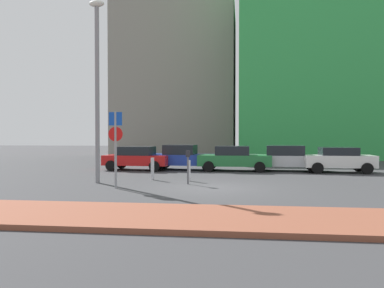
{
  "coord_description": "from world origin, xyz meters",
  "views": [
    {
      "loc": [
        1.18,
        -16.25,
        2.21
      ],
      "look_at": [
        -1.25,
        2.96,
        1.75
      ],
      "focal_mm": 36.85,
      "sensor_mm": 36.0,
      "label": 1
    }
  ],
  "objects_px": {
    "parked_car_silver": "(286,158)",
    "street_lamp": "(97,78)",
    "parked_car_green": "(234,158)",
    "parking_meter": "(188,163)",
    "parked_car_blue": "(184,157)",
    "parked_car_white": "(338,159)",
    "parking_sign_post": "(116,140)",
    "parked_car_red": "(137,158)",
    "traffic_bollard_mid": "(189,171)",
    "traffic_bollard_near": "(152,169)"
  },
  "relations": [
    {
      "from": "street_lamp",
      "to": "parking_sign_post",
      "type": "bearing_deg",
      "value": -49.76
    },
    {
      "from": "parked_car_silver",
      "to": "street_lamp",
      "type": "relative_size",
      "value": 0.55
    },
    {
      "from": "parked_car_white",
      "to": "parking_meter",
      "type": "distance_m",
      "value": 10.28
    },
    {
      "from": "parked_car_red",
      "to": "parked_car_blue",
      "type": "height_order",
      "value": "parked_car_blue"
    },
    {
      "from": "street_lamp",
      "to": "traffic_bollard_near",
      "type": "distance_m",
      "value": 5.03
    },
    {
      "from": "parked_car_white",
      "to": "parking_sign_post",
      "type": "relative_size",
      "value": 1.25
    },
    {
      "from": "parked_car_silver",
      "to": "traffic_bollard_mid",
      "type": "distance_m",
      "value": 7.85
    },
    {
      "from": "parked_car_red",
      "to": "parked_car_white",
      "type": "xyz_separation_m",
      "value": [
        12.11,
        -0.11,
        0.01
      ]
    },
    {
      "from": "parked_car_blue",
      "to": "street_lamp",
      "type": "xyz_separation_m",
      "value": [
        -2.94,
        -7.19,
        4.01
      ]
    },
    {
      "from": "parked_car_green",
      "to": "traffic_bollard_near",
      "type": "relative_size",
      "value": 4.09
    },
    {
      "from": "parked_car_white",
      "to": "traffic_bollard_near",
      "type": "height_order",
      "value": "parked_car_white"
    },
    {
      "from": "parked_car_green",
      "to": "parking_meter",
      "type": "height_order",
      "value": "parked_car_green"
    },
    {
      "from": "parked_car_white",
      "to": "street_lamp",
      "type": "bearing_deg",
      "value": -151.79
    },
    {
      "from": "parked_car_silver",
      "to": "traffic_bollard_mid",
      "type": "xyz_separation_m",
      "value": [
        -5.15,
        -5.91,
        -0.3
      ]
    },
    {
      "from": "parked_car_green",
      "to": "traffic_bollard_mid",
      "type": "height_order",
      "value": "parked_car_green"
    },
    {
      "from": "parking_sign_post",
      "to": "traffic_bollard_near",
      "type": "bearing_deg",
      "value": 75.44
    },
    {
      "from": "traffic_bollard_near",
      "to": "parking_sign_post",
      "type": "bearing_deg",
      "value": -104.56
    },
    {
      "from": "parked_car_silver",
      "to": "parking_sign_post",
      "type": "bearing_deg",
      "value": -131.52
    },
    {
      "from": "parking_sign_post",
      "to": "parking_meter",
      "type": "height_order",
      "value": "parking_sign_post"
    },
    {
      "from": "parking_meter",
      "to": "parked_car_blue",
      "type": "bearing_deg",
      "value": 99.74
    },
    {
      "from": "parked_car_blue",
      "to": "parked_car_white",
      "type": "distance_m",
      "value": 9.24
    },
    {
      "from": "parked_car_white",
      "to": "parking_meter",
      "type": "relative_size",
      "value": 2.63
    },
    {
      "from": "traffic_bollard_mid",
      "to": "traffic_bollard_near",
      "type": "bearing_deg",
      "value": 171.94
    },
    {
      "from": "parked_car_green",
      "to": "parked_car_white",
      "type": "height_order",
      "value": "parked_car_green"
    },
    {
      "from": "parked_car_red",
      "to": "parked_car_white",
      "type": "height_order",
      "value": "parked_car_white"
    },
    {
      "from": "parked_car_green",
      "to": "street_lamp",
      "type": "relative_size",
      "value": 0.53
    },
    {
      "from": "traffic_bollard_near",
      "to": "parked_car_red",
      "type": "bearing_deg",
      "value": 112.99
    },
    {
      "from": "parked_car_green",
      "to": "street_lamp",
      "type": "xyz_separation_m",
      "value": [
        -6.08,
        -6.84,
        4.02
      ]
    },
    {
      "from": "parked_car_green",
      "to": "parked_car_silver",
      "type": "bearing_deg",
      "value": 5.94
    },
    {
      "from": "parked_car_blue",
      "to": "parked_car_silver",
      "type": "bearing_deg",
      "value": -0.26
    },
    {
      "from": "parked_car_silver",
      "to": "traffic_bollard_mid",
      "type": "bearing_deg",
      "value": -131.06
    },
    {
      "from": "parked_car_silver",
      "to": "parking_sign_post",
      "type": "relative_size",
      "value": 1.45
    },
    {
      "from": "parking_meter",
      "to": "traffic_bollard_near",
      "type": "relative_size",
      "value": 1.39
    },
    {
      "from": "parked_car_white",
      "to": "parking_sign_post",
      "type": "xyz_separation_m",
      "value": [
        -10.75,
        -8.17,
        1.22
      ]
    },
    {
      "from": "parking_sign_post",
      "to": "traffic_bollard_mid",
      "type": "xyz_separation_m",
      "value": [
        2.65,
        2.9,
        -1.5
      ]
    },
    {
      "from": "parked_car_red",
      "to": "parking_meter",
      "type": "distance_m",
      "value": 7.76
    },
    {
      "from": "parking_sign_post",
      "to": "parking_meter",
      "type": "distance_m",
      "value": 3.41
    },
    {
      "from": "parked_car_red",
      "to": "parking_meter",
      "type": "xyz_separation_m",
      "value": [
        4.12,
        -6.57,
        0.19
      ]
    },
    {
      "from": "parked_car_silver",
      "to": "parked_car_green",
      "type": "bearing_deg",
      "value": -174.06
    },
    {
      "from": "parked_car_green",
      "to": "parked_car_red",
      "type": "bearing_deg",
      "value": -178.0
    },
    {
      "from": "parked_car_red",
      "to": "parking_meter",
      "type": "bearing_deg",
      "value": -57.92
    },
    {
      "from": "parked_car_red",
      "to": "street_lamp",
      "type": "height_order",
      "value": "street_lamp"
    },
    {
      "from": "parked_car_green",
      "to": "traffic_bollard_near",
      "type": "bearing_deg",
      "value": -125.91
    },
    {
      "from": "parked_car_red",
      "to": "traffic_bollard_near",
      "type": "bearing_deg",
      "value": -67.01
    },
    {
      "from": "parked_car_white",
      "to": "parking_meter",
      "type": "height_order",
      "value": "parking_meter"
    },
    {
      "from": "parking_meter",
      "to": "parked_car_silver",
      "type": "bearing_deg",
      "value": 54.69
    },
    {
      "from": "parking_sign_post",
      "to": "street_lamp",
      "type": "relative_size",
      "value": 0.38
    },
    {
      "from": "parked_car_white",
      "to": "parked_car_red",
      "type": "bearing_deg",
      "value": 179.49
    },
    {
      "from": "parked_car_red",
      "to": "parked_car_green",
      "type": "xyz_separation_m",
      "value": [
        6.03,
        0.21,
        0.01
      ]
    },
    {
      "from": "street_lamp",
      "to": "traffic_bollard_mid",
      "type": "distance_m",
      "value": 6.04
    }
  ]
}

